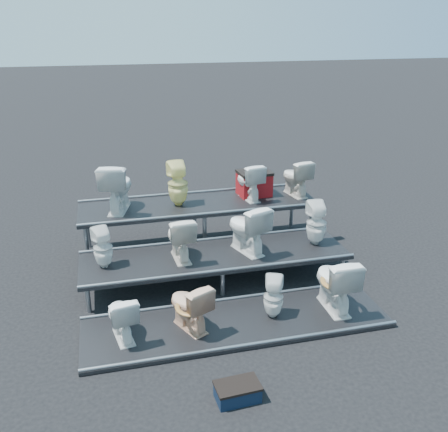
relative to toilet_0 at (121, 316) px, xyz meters
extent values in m
plane|color=black|center=(1.54, 1.30, -0.38)|extent=(80.00, 80.00, 0.00)
cube|color=black|center=(1.54, 0.00, -0.35)|extent=(4.20, 1.20, 0.06)
cube|color=black|center=(1.54, 1.30, -0.15)|extent=(4.20, 1.20, 0.46)
cube|color=black|center=(1.54, 2.60, 0.05)|extent=(4.20, 1.20, 0.86)
imported|color=white|center=(0.00, 0.00, 0.00)|extent=(0.46, 0.69, 0.65)
imported|color=#D5A585|center=(0.89, 0.00, 0.02)|extent=(0.63, 0.78, 0.69)
imported|color=white|center=(2.06, 0.00, -0.02)|extent=(0.36, 0.36, 0.61)
imported|color=white|center=(2.98, 0.00, 0.09)|extent=(0.48, 0.82, 0.83)
imported|color=white|center=(-0.17, 1.30, 0.39)|extent=(0.35, 0.35, 0.63)
imported|color=beige|center=(0.99, 1.30, 0.43)|extent=(0.43, 0.72, 0.71)
imported|color=white|center=(2.06, 1.30, 0.48)|extent=(0.68, 0.89, 0.80)
imported|color=white|center=(3.24, 1.30, 0.44)|extent=(0.36, 0.37, 0.73)
imported|color=white|center=(0.14, 2.60, 0.90)|extent=(0.68, 0.93, 0.85)
imported|color=#F6EC94|center=(1.18, 2.60, 0.87)|extent=(0.37, 0.38, 0.78)
imported|color=white|center=(2.47, 2.60, 0.82)|extent=(0.48, 0.71, 0.68)
imported|color=beige|center=(3.37, 2.60, 0.82)|extent=(0.50, 0.73, 0.69)
cube|color=maroon|center=(2.63, 2.78, 0.68)|extent=(0.60, 0.50, 0.41)
cube|color=black|center=(1.17, -1.39, -0.30)|extent=(0.49, 0.31, 0.17)
camera|label=1|loc=(-0.04, -5.62, 3.58)|focal=40.00mm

